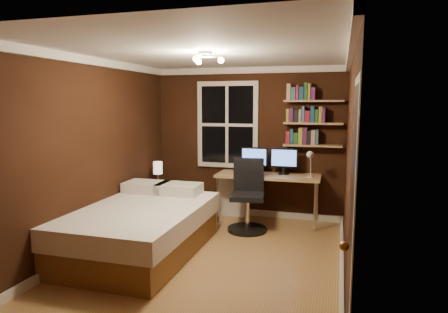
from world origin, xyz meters
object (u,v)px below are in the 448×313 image
(bed, at_px, (136,228))
(desk, at_px, (268,178))
(nightstand, at_px, (159,203))
(office_chair, at_px, (248,203))
(radiator, at_px, (232,196))
(bedside_lamp, at_px, (158,175))
(monitor_left, at_px, (254,160))
(monitor_right, at_px, (284,161))
(desk_lamp, at_px, (310,164))

(bed, distance_m, desk, 2.30)
(bed, bearing_deg, nightstand, 104.55)
(office_chair, bearing_deg, nightstand, 165.23)
(radiator, xyz_separation_m, office_chair, (0.43, -0.70, 0.08))
(bed, bearing_deg, bedside_lamp, 104.55)
(monitor_left, bearing_deg, bedside_lamp, -164.97)
(radiator, relative_size, monitor_right, 1.57)
(desk, bearing_deg, bedside_lamp, -169.53)
(bedside_lamp, distance_m, office_chair, 1.60)
(nightstand, relative_size, monitor_left, 1.20)
(desk, bearing_deg, office_chair, -114.03)
(radiator, relative_size, office_chair, 0.64)
(monitor_left, distance_m, desk_lamp, 0.93)
(monitor_left, bearing_deg, nightstand, -164.97)
(monitor_right, bearing_deg, desk, -160.86)
(desk_lamp, bearing_deg, monitor_left, 168.72)
(bed, height_order, desk_lamp, desk_lamp)
(bedside_lamp, height_order, monitor_left, monitor_left)
(monitor_right, height_order, office_chair, monitor_right)
(nightstand, height_order, desk_lamp, desk_lamp)
(radiator, height_order, desk, desk)
(radiator, bearing_deg, monitor_right, -8.08)
(bed, height_order, monitor_left, monitor_left)
(monitor_right, bearing_deg, desk_lamp, -23.12)
(monitor_right, relative_size, desk_lamp, 1.00)
(bed, relative_size, radiator, 3.23)
(nightstand, distance_m, radiator, 1.25)
(bed, bearing_deg, radiator, 69.20)
(bed, distance_m, radiator, 2.12)
(nightstand, distance_m, bedside_lamp, 0.48)
(nightstand, height_order, desk, desk)
(bedside_lamp, height_order, office_chair, office_chair)
(bedside_lamp, relative_size, monitor_left, 0.99)
(nightstand, bearing_deg, radiator, 34.91)
(desk, height_order, office_chair, office_chair)
(monitor_right, bearing_deg, monitor_left, 180.00)
(desk, relative_size, monitor_right, 3.74)
(bed, xyz_separation_m, nightstand, (-0.38, 1.45, -0.06))
(desk_lamp, bearing_deg, bed, -140.91)
(bed, distance_m, office_chair, 1.74)
(radiator, bearing_deg, desk_lamp, -13.20)
(bed, height_order, office_chair, office_chair)
(monitor_left, bearing_deg, bed, -121.81)
(bed, bearing_deg, monitor_right, 48.56)
(desk_lamp, bearing_deg, bedside_lamp, -174.64)
(bedside_lamp, relative_size, desk, 0.26)
(monitor_left, bearing_deg, radiator, 162.55)
(radiator, distance_m, monitor_left, 0.77)
(nightstand, bearing_deg, office_chair, 3.39)
(radiator, distance_m, desk_lamp, 1.50)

